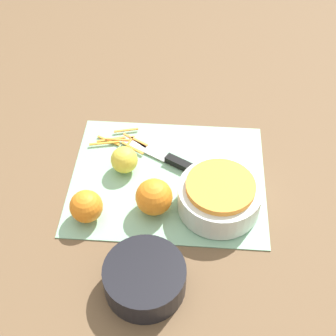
{
  "coord_description": "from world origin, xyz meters",
  "views": [
    {
      "loc": [
        -0.05,
        0.7,
        0.81
      ],
      "look_at": [
        0.0,
        0.0,
        0.04
      ],
      "focal_mm": 50.0,
      "sensor_mm": 36.0,
      "label": 1
    }
  ],
  "objects_px": {
    "orange_left": "(154,197)",
    "lemon": "(124,160)",
    "bowl_speckled": "(219,196)",
    "bowl_dark": "(145,278)",
    "orange_right": "(86,206)",
    "knife": "(176,162)"
  },
  "relations": [
    {
      "from": "orange_left",
      "to": "lemon",
      "type": "bearing_deg",
      "value": -54.44
    },
    {
      "from": "bowl_speckled",
      "to": "bowl_dark",
      "type": "bearing_deg",
      "value": 55.13
    },
    {
      "from": "bowl_speckled",
      "to": "orange_right",
      "type": "height_order",
      "value": "bowl_speckled"
    },
    {
      "from": "bowl_speckled",
      "to": "bowl_dark",
      "type": "height_order",
      "value": "bowl_speckled"
    },
    {
      "from": "bowl_dark",
      "to": "orange_right",
      "type": "bearing_deg",
      "value": -47.6
    },
    {
      "from": "bowl_dark",
      "to": "lemon",
      "type": "height_order",
      "value": "lemon"
    },
    {
      "from": "knife",
      "to": "lemon",
      "type": "relative_size",
      "value": 3.28
    },
    {
      "from": "orange_right",
      "to": "lemon",
      "type": "relative_size",
      "value": 1.12
    },
    {
      "from": "knife",
      "to": "lemon",
      "type": "height_order",
      "value": "lemon"
    },
    {
      "from": "bowl_dark",
      "to": "orange_left",
      "type": "xyz_separation_m",
      "value": [
        -0.0,
        -0.18,
        0.02
      ]
    },
    {
      "from": "lemon",
      "to": "knife",
      "type": "bearing_deg",
      "value": -168.6
    },
    {
      "from": "bowl_speckled",
      "to": "orange_right",
      "type": "bearing_deg",
      "value": 9.74
    },
    {
      "from": "knife",
      "to": "orange_left",
      "type": "relative_size",
      "value": 2.58
    },
    {
      "from": "bowl_speckled",
      "to": "bowl_dark",
      "type": "relative_size",
      "value": 1.14
    },
    {
      "from": "bowl_speckled",
      "to": "bowl_dark",
      "type": "xyz_separation_m",
      "value": [
        0.14,
        0.2,
        -0.01
      ]
    },
    {
      "from": "bowl_speckled",
      "to": "knife",
      "type": "bearing_deg",
      "value": -50.21
    },
    {
      "from": "knife",
      "to": "orange_left",
      "type": "bearing_deg",
      "value": 102.3
    },
    {
      "from": "bowl_speckled",
      "to": "orange_left",
      "type": "relative_size",
      "value": 2.24
    },
    {
      "from": "knife",
      "to": "orange_right",
      "type": "bearing_deg",
      "value": 71.53
    },
    {
      "from": "bowl_speckled",
      "to": "orange_left",
      "type": "distance_m",
      "value": 0.14
    },
    {
      "from": "orange_right",
      "to": "bowl_speckled",
      "type": "bearing_deg",
      "value": -170.26
    },
    {
      "from": "knife",
      "to": "bowl_speckled",
      "type": "bearing_deg",
      "value": 158.53
    }
  ]
}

